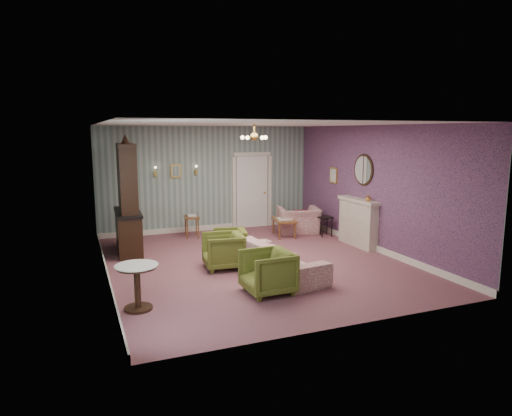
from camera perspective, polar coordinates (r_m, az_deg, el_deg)
name	(u,v)px	position (r m, az deg, el deg)	size (l,w,h in m)	color
floor	(254,262)	(9.79, -0.22, -6.79)	(7.00, 7.00, 0.00)	#864E5A
ceiling	(254,124)	(9.40, -0.23, 10.43)	(7.00, 7.00, 0.00)	white
wall_back	(208,179)	(12.78, -6.03, 3.63)	(6.00, 6.00, 0.00)	slate
wall_front	(348,227)	(6.41, 11.40, -2.37)	(6.00, 6.00, 0.00)	slate
wall_left	(103,203)	(8.85, -18.60, 0.56)	(7.00, 7.00, 0.00)	slate
wall_right	(374,188)	(10.95, 14.55, 2.39)	(7.00, 7.00, 0.00)	slate
wall_right_floral	(374,188)	(10.94, 14.49, 2.39)	(7.00, 7.00, 0.00)	#AB557F
door	(252,190)	(13.20, -0.52, 2.25)	(1.12, 0.12, 2.16)	white
olive_chair_a	(268,270)	(7.88, 1.45, -7.74)	(0.80, 0.75, 0.82)	#5A6222
olive_chair_b	(223,249)	(9.32, -4.13, -5.14)	(0.77, 0.72, 0.79)	#5A6222
olive_chair_c	(230,242)	(10.09, -3.27, -4.25)	(0.68, 0.64, 0.70)	#5A6222
sofa_chintz	(278,253)	(8.85, 2.82, -5.67)	(2.22, 0.65, 0.87)	#973D54
wingback_chair	(299,216)	(12.51, 5.34, -1.01)	(1.08, 0.70, 0.95)	#973D54
dresser	(127,195)	(10.77, -15.83, 1.52)	(0.55, 1.58, 2.64)	black
fireplace	(358,222)	(11.32, 12.60, -1.77)	(0.30, 1.40, 1.16)	beige
mantel_vase	(368,198)	(10.88, 13.82, 1.23)	(0.15, 0.15, 0.15)	gold
oval_mirror	(363,170)	(11.21, 13.26, 4.66)	(0.04, 0.76, 0.84)	white
framed_print	(334,175)	(12.36, 9.66, 4.04)	(0.04, 0.34, 0.42)	gold
coffee_table	(284,227)	(12.17, 3.51, -2.43)	(0.51, 0.92, 0.47)	brown
side_table_black	(325,226)	(12.27, 8.56, -2.28)	(0.35, 0.35, 0.53)	black
pedestal_table	(137,287)	(7.43, -14.59, -9.53)	(0.67, 0.67, 0.73)	black
nesting_table	(192,226)	(12.12, -8.02, -2.21)	(0.37, 0.47, 0.61)	brown
gilt_mirror_back	(176,171)	(12.51, -9.98, 4.56)	(0.28, 0.06, 0.36)	gold
sconce_left	(155,172)	(12.39, -12.45, 4.43)	(0.16, 0.12, 0.30)	gold
sconce_right	(196,171)	(12.61, -7.51, 4.66)	(0.16, 0.12, 0.30)	gold
chandelier	(254,138)	(9.40, -0.23, 8.78)	(0.56, 0.56, 0.36)	gold
burgundy_cushion	(300,217)	(12.36, 5.45, -1.12)	(0.38, 0.10, 0.38)	maroon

